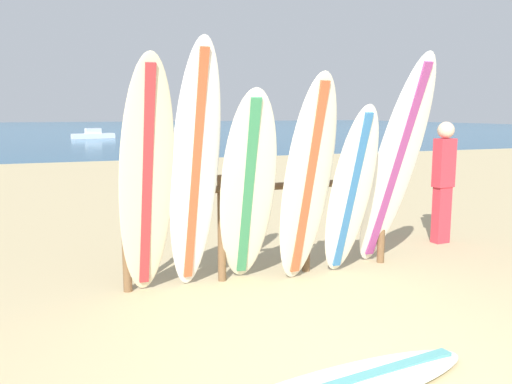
% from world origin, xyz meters
% --- Properties ---
extents(ocean_water, '(120.00, 80.00, 0.01)m').
position_xyz_m(ocean_water, '(0.00, 58.00, 0.00)').
color(ocean_water, '#1E5984').
rests_on(ocean_water, ground).
extents(surfboard_rack, '(3.13, 0.09, 1.16)m').
position_xyz_m(surfboard_rack, '(0.30, 2.95, 0.73)').
color(surfboard_rack, brown).
rests_on(surfboard_rack, ground).
extents(surfboard_leaning_far_left, '(0.56, 0.79, 2.36)m').
position_xyz_m(surfboard_leaning_far_left, '(-1.04, 2.61, 1.18)').
color(surfboard_leaning_far_left, beige).
rests_on(surfboard_leaning_far_left, ground).
extents(surfboard_leaning_left, '(0.55, 0.80, 2.51)m').
position_xyz_m(surfboard_leaning_left, '(-0.57, 2.62, 1.26)').
color(surfboard_leaning_left, white).
rests_on(surfboard_leaning_left, ground).
extents(surfboard_leaning_center_left, '(0.69, 1.00, 2.06)m').
position_xyz_m(surfboard_leaning_center_left, '(-0.03, 2.59, 1.03)').
color(surfboard_leaning_center_left, silver).
rests_on(surfboard_leaning_center_left, ground).
extents(surfboard_leaning_center, '(0.66, 0.70, 2.23)m').
position_xyz_m(surfboard_leaning_center, '(0.59, 2.50, 1.11)').
color(surfboard_leaning_center, silver).
rests_on(surfboard_leaning_center, ground).
extents(surfboard_leaning_center_right, '(0.51, 0.80, 1.92)m').
position_xyz_m(surfboard_leaning_center_right, '(1.11, 2.50, 0.96)').
color(surfboard_leaning_center_right, white).
rests_on(surfboard_leaning_center_right, ground).
extents(surfboard_leaning_right, '(0.57, 1.10, 2.44)m').
position_xyz_m(surfboard_leaning_right, '(1.72, 2.58, 1.22)').
color(surfboard_leaning_right, white).
rests_on(surfboard_leaning_right, ground).
extents(beachgoer_standing, '(0.29, 0.23, 1.69)m').
position_xyz_m(beachgoer_standing, '(3.17, 3.50, 0.93)').
color(beachgoer_standing, '#D8333F').
rests_on(beachgoer_standing, ground).
extents(small_boat_offshore, '(2.90, 1.39, 0.71)m').
position_xyz_m(small_boat_offshore, '(0.31, 35.08, 0.26)').
color(small_boat_offshore, silver).
rests_on(small_boat_offshore, ocean_water).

